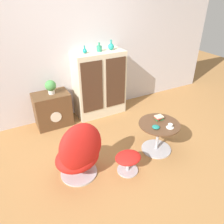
% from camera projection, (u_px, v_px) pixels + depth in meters
% --- Properties ---
extents(ground_plane, '(12.00, 12.00, 0.00)m').
position_uv_depth(ground_plane, '(116.00, 162.00, 3.18)').
color(ground_plane, '#A87542').
extents(wall_back, '(6.40, 0.06, 2.60)m').
position_uv_depth(wall_back, '(71.00, 47.00, 3.81)').
color(wall_back, silver).
rests_on(wall_back, ground_plane).
extents(sideboard, '(0.94, 0.44, 1.23)m').
position_uv_depth(sideboard, '(99.00, 84.00, 4.13)').
color(sideboard, beige).
rests_on(sideboard, ground_plane).
extents(tv_console, '(0.62, 0.43, 0.61)m').
position_uv_depth(tv_console, '(53.00, 109.00, 3.91)').
color(tv_console, brown).
rests_on(tv_console, ground_plane).
extents(egg_chair, '(0.72, 0.69, 0.84)m').
position_uv_depth(egg_chair, '(79.00, 153.00, 2.77)').
color(egg_chair, '#B7B7BC').
rests_on(egg_chair, ground_plane).
extents(ottoman, '(0.36, 0.31, 0.28)m').
position_uv_depth(ottoman, '(128.00, 160.00, 2.94)').
color(ottoman, '#B7B7BC').
rests_on(ottoman, ground_plane).
extents(coffee_table, '(0.60, 0.60, 0.48)m').
position_uv_depth(coffee_table, '(158.00, 134.00, 3.29)').
color(coffee_table, '#B7B7BC').
rests_on(coffee_table, ground_plane).
extents(vase_leftmost, '(0.08, 0.08, 0.13)m').
position_uv_depth(vase_leftmost, '(85.00, 51.00, 3.70)').
color(vase_leftmost, teal).
rests_on(vase_leftmost, sideboard).
extents(vase_inner_left, '(0.09, 0.09, 0.15)m').
position_uv_depth(vase_inner_left, '(99.00, 48.00, 3.81)').
color(vase_inner_left, '#2D8E6B').
rests_on(vase_inner_left, sideboard).
extents(vase_inner_right, '(0.11, 0.11, 0.17)m').
position_uv_depth(vase_inner_right, '(111.00, 46.00, 3.90)').
color(vase_inner_right, teal).
rests_on(vase_inner_right, sideboard).
extents(potted_plant, '(0.19, 0.19, 0.24)m').
position_uv_depth(potted_plant, '(51.00, 86.00, 3.70)').
color(potted_plant, silver).
rests_on(potted_plant, tv_console).
extents(teacup, '(0.11, 0.11, 0.06)m').
position_uv_depth(teacup, '(170.00, 126.00, 3.09)').
color(teacup, white).
rests_on(teacup, coffee_table).
extents(book_stack, '(0.13, 0.12, 0.06)m').
position_uv_depth(book_stack, '(159.00, 118.00, 3.28)').
color(book_stack, '#237038').
rests_on(book_stack, coffee_table).
extents(bowl, '(0.11, 0.11, 0.04)m').
position_uv_depth(bowl, '(156.00, 127.00, 3.08)').
color(bowl, '#1E7A70').
rests_on(bowl, coffee_table).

